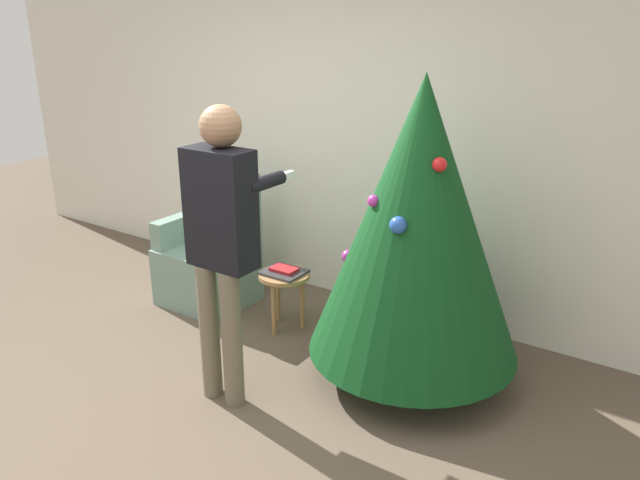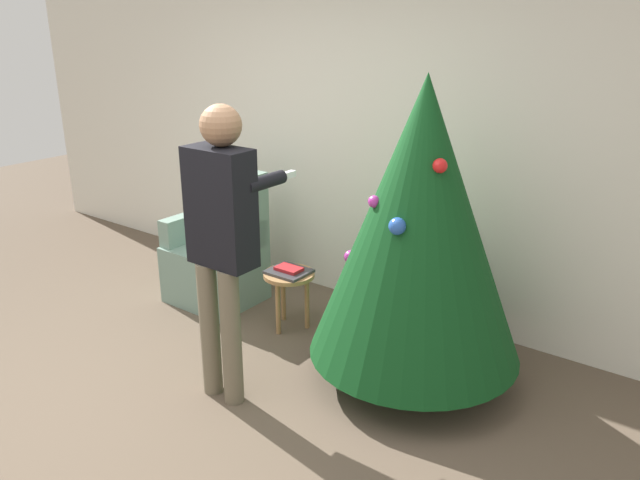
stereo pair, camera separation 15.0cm
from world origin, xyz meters
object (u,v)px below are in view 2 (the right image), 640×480
at_px(side_stool, 289,282).
at_px(person_standing, 222,230).
at_px(armchair, 219,255).
at_px(christmas_tree, 420,222).

bearing_deg(side_stool, person_standing, -74.71).
bearing_deg(person_standing, armchair, 137.37).
distance_m(armchair, side_stool, 0.80).
height_order(christmas_tree, armchair, christmas_tree).
bearing_deg(christmas_tree, side_stool, 176.45).
xyz_separation_m(person_standing, side_stool, (-0.24, 0.89, -0.70)).
xyz_separation_m(christmas_tree, side_stool, (-1.08, 0.07, -0.69)).
xyz_separation_m(armchair, person_standing, (1.04, -0.96, 0.69)).
bearing_deg(person_standing, christmas_tree, 44.77).
xyz_separation_m(armchair, side_stool, (0.79, -0.06, -0.01)).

